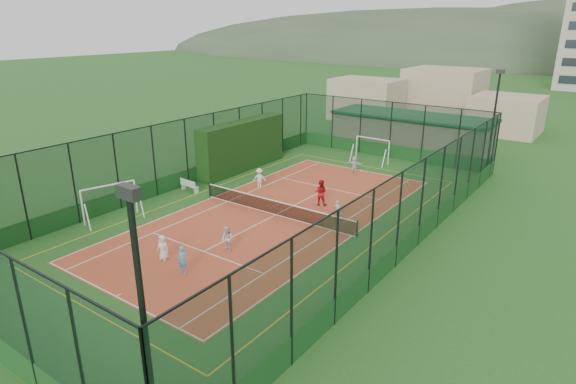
# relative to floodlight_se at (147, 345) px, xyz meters

# --- Properties ---
(ground) EXTENTS (300.00, 300.00, 0.00)m
(ground) POSITION_rel_floodlight_se_xyz_m (-8.60, 16.60, -4.12)
(ground) COLOR #2E591E
(ground) RESTS_ON ground
(court_slab) EXTENTS (11.17, 23.97, 0.01)m
(court_slab) POSITION_rel_floodlight_se_xyz_m (-8.60, 16.60, -4.12)
(court_slab) COLOR #C24D2B
(court_slab) RESTS_ON ground
(tennis_net) EXTENTS (11.67, 0.12, 1.06)m
(tennis_net) POSITION_rel_floodlight_se_xyz_m (-8.60, 16.60, -3.59)
(tennis_net) COLOR black
(tennis_net) RESTS_ON ground
(perimeter_fence) EXTENTS (18.12, 34.12, 5.00)m
(perimeter_fence) POSITION_rel_floodlight_se_xyz_m (-8.60, 16.60, -1.62)
(perimeter_fence) COLOR #11331F
(perimeter_fence) RESTS_ON ground
(floodlight_se) EXTENTS (0.60, 0.26, 8.25)m
(floodlight_se) POSITION_rel_floodlight_se_xyz_m (0.00, 0.00, 0.00)
(floodlight_se) COLOR black
(floodlight_se) RESTS_ON ground
(floodlight_ne) EXTENTS (0.60, 0.26, 8.25)m
(floodlight_ne) POSITION_rel_floodlight_se_xyz_m (0.00, 33.20, 0.00)
(floodlight_ne) COLOR black
(floodlight_ne) RESTS_ON ground
(clubhouse) EXTENTS (15.20, 7.20, 3.15)m
(clubhouse) POSITION_rel_floodlight_se_xyz_m (-8.60, 38.60, -2.55)
(clubhouse) COLOR tan
(clubhouse) RESTS_ON ground
(distant_hills) EXTENTS (200.00, 60.00, 24.00)m
(distant_hills) POSITION_rel_floodlight_se_xyz_m (-8.60, 166.60, -4.12)
(distant_hills) COLOR #384C33
(distant_hills) RESTS_ON ground
(hedge_left) EXTENTS (1.38, 9.20, 4.02)m
(hedge_left) POSITION_rel_floodlight_se_xyz_m (-16.90, 23.04, -2.11)
(hedge_left) COLOR black
(hedge_left) RESTS_ON ground
(white_bench) EXTENTS (1.68, 0.59, 0.93)m
(white_bench) POSITION_rel_floodlight_se_xyz_m (-16.40, 16.60, -3.66)
(white_bench) COLOR white
(white_bench) RESTS_ON ground
(futsal_goal_near) EXTENTS (3.52, 1.90, 2.18)m
(futsal_goal_near) POSITION_rel_floodlight_se_xyz_m (-16.56, 10.15, -3.03)
(futsal_goal_near) COLOR white
(futsal_goal_near) RESTS_ON ground
(futsal_goal_far) EXTENTS (3.26, 1.03, 2.08)m
(futsal_goal_far) POSITION_rel_floodlight_se_xyz_m (-9.19, 31.36, -3.08)
(futsal_goal_far) COLOR white
(futsal_goal_far) RESTS_ON ground
(child_near_left) EXTENTS (0.74, 0.58, 1.34)m
(child_near_left) POSITION_rel_floodlight_se_xyz_m (-9.65, 8.37, -3.45)
(child_near_left) COLOR white
(child_near_left) RESTS_ON court_slab
(child_near_mid) EXTENTS (0.57, 0.42, 1.42)m
(child_near_mid) POSITION_rel_floodlight_se_xyz_m (-7.75, 7.97, -3.40)
(child_near_mid) COLOR #4FA9E2
(child_near_mid) RESTS_ON court_slab
(child_near_right) EXTENTS (0.80, 0.70, 1.41)m
(child_near_right) POSITION_rel_floodlight_se_xyz_m (-7.61, 11.00, -3.41)
(child_near_right) COLOR silver
(child_near_right) RESTS_ON court_slab
(child_far_left) EXTENTS (1.08, 1.01, 1.47)m
(child_far_left) POSITION_rel_floodlight_se_xyz_m (-12.79, 20.17, -3.38)
(child_far_left) COLOR white
(child_far_left) RESTS_ON court_slab
(child_far_right) EXTENTS (0.91, 0.68, 1.44)m
(child_far_right) POSITION_rel_floodlight_se_xyz_m (-4.79, 17.80, -3.39)
(child_far_right) COLOR white
(child_far_right) RESTS_ON court_slab
(child_far_back) EXTENTS (1.29, 0.56, 1.35)m
(child_far_back) POSITION_rel_floodlight_se_xyz_m (-8.94, 27.65, -3.44)
(child_far_back) COLOR white
(child_far_back) RESTS_ON court_slab
(coach) EXTENTS (1.04, 0.93, 1.77)m
(coach) POSITION_rel_floodlight_se_xyz_m (-7.22, 19.74, -3.23)
(coach) COLOR #B21318
(coach) RESTS_ON court_slab
(tennis_balls) EXTENTS (1.40, 0.69, 0.07)m
(tennis_balls) POSITION_rel_floodlight_se_xyz_m (-9.42, 18.34, -4.08)
(tennis_balls) COLOR #CCE033
(tennis_balls) RESTS_ON court_slab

